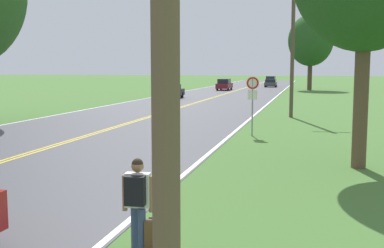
# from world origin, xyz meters

# --- Properties ---
(hitchhiker_person) EXTENTS (0.56, 0.41, 1.64)m
(hitchhiker_person) POSITION_xyz_m (7.27, 4.59, 1.00)
(hitchhiker_person) COLOR #38476B
(hitchhiker_person) RESTS_ON ground
(suitcase) EXTENTS (0.44, 0.20, 0.64)m
(suitcase) POSITION_xyz_m (7.63, 4.58, 0.30)
(suitcase) COLOR brown
(suitcase) RESTS_ON ground
(traffic_sign) EXTENTS (0.60, 0.10, 2.78)m
(traffic_sign) POSITION_xyz_m (7.50, 19.43, 2.10)
(traffic_sign) COLOR gray
(traffic_sign) RESTS_ON ground
(utility_pole_midground) EXTENTS (1.80, 0.24, 9.89)m
(utility_pole_midground) POSITION_xyz_m (8.95, 28.61, 5.11)
(utility_pole_midground) COLOR brown
(utility_pole_midground) RESTS_ON ground
(tree_behind_sign) EXTENTS (6.35, 6.35, 10.75)m
(tree_behind_sign) POSITION_xyz_m (10.04, 68.32, 7.06)
(tree_behind_sign) COLOR #473828
(tree_behind_sign) RESTS_ON ground
(car_black_sedan_approaching) EXTENTS (1.92, 4.51, 1.47)m
(car_black_sedan_approaching) POSITION_xyz_m (-3.96, 45.03, 0.77)
(car_black_sedan_approaching) COLOR black
(car_black_sedan_approaching) RESTS_ON ground
(car_maroon_sedan_mid_near) EXTENTS (1.76, 4.51, 1.62)m
(car_maroon_sedan_mid_near) POSITION_xyz_m (-1.85, 65.36, 0.82)
(car_maroon_sedan_mid_near) COLOR black
(car_maroon_sedan_mid_near) RESTS_ON ground
(car_dark_grey_hatchback_mid_far) EXTENTS (1.90, 3.56, 1.30)m
(car_dark_grey_hatchback_mid_far) POSITION_xyz_m (3.72, 78.63, 0.71)
(car_dark_grey_hatchback_mid_far) COLOR black
(car_dark_grey_hatchback_mid_far) RESTS_ON ground
(car_white_suv_receding) EXTENTS (1.75, 4.47, 1.71)m
(car_white_suv_receding) POSITION_xyz_m (3.23, 85.01, 0.91)
(car_white_suv_receding) COLOR black
(car_white_suv_receding) RESTS_ON ground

